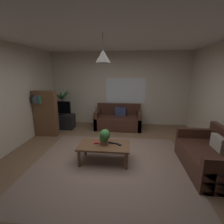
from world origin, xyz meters
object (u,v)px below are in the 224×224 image
potted_plant_on_table (105,136)px  couch_under_window (118,120)px  book_on_table_0 (96,142)px  couch_right_side (210,158)px  tv (60,108)px  potted_palm_corner (63,109)px  bookshelf_corner (45,113)px  coffee_table (104,147)px  pendant_lamp (103,56)px  tv_stand (61,121)px  remote_on_table_1 (111,143)px  remote_on_table_0 (118,144)px

potted_plant_on_table → couch_under_window: bearing=86.3°
book_on_table_0 → potted_plant_on_table: bearing=-12.8°
couch_right_side → book_on_table_0: size_ratio=13.58×
potted_plant_on_table → tv: bearing=132.7°
couch_right_side → potted_palm_corner: size_ratio=1.10×
bookshelf_corner → potted_palm_corner: bearing=85.9°
coffee_table → pendant_lamp: pendant_lamp is taller
tv_stand → potted_palm_corner: 0.59m
book_on_table_0 → bookshelf_corner: (-1.84, 1.30, 0.30)m
book_on_table_0 → pendant_lamp: (0.18, -0.06, 1.81)m
tv → bookshelf_corner: bearing=-105.8°
coffee_table → pendant_lamp: (-0.00, -0.00, 1.89)m
remote_on_table_1 → tv: tv is taller
couch_right_side → remote_on_table_0: (-1.85, 0.14, 0.14)m
remote_on_table_1 → bookshelf_corner: bookshelf_corner is taller
remote_on_table_1 → potted_plant_on_table: size_ratio=0.46×
potted_palm_corner → bookshelf_corner: bookshelf_corner is taller
couch_right_side → tv_stand: bearing=-118.3°
remote_on_table_1 → potted_plant_on_table: 0.24m
couch_under_window → remote_on_table_1: bearing=-90.1°
remote_on_table_1 → pendant_lamp: size_ratio=0.30×
remote_on_table_0 → bookshelf_corner: bearing=97.1°
potted_palm_corner → tv: bearing=-77.9°
couch_right_side → tv: (-3.99, 2.12, 0.47)m
couch_under_window → remote_on_table_0: bearing=-86.2°
couch_under_window → coffee_table: size_ratio=1.43×
tv → remote_on_table_1: bearing=-44.2°
potted_plant_on_table → pendant_lamp: bearing=-121.5°
tv → pendant_lamp: 3.10m
potted_plant_on_table → tv: 2.72m
bookshelf_corner → couch_under_window: bearing=23.2°
coffee_table → bookshelf_corner: size_ratio=0.79×
book_on_table_0 → potted_plant_on_table: potted_plant_on_table is taller
remote_on_table_1 → pendant_lamp: pendant_lamp is taller
couch_under_window → remote_on_table_1: size_ratio=9.89×
book_on_table_0 → potted_plant_on_table: (0.19, -0.04, 0.18)m
couch_right_side → potted_palm_corner: 4.86m
couch_under_window → coffee_table: 2.29m
book_on_table_0 → remote_on_table_1: book_on_table_0 is taller
coffee_table → tv: 2.75m
coffee_table → potted_palm_corner: size_ratio=0.80×
coffee_table → bookshelf_corner: bookshelf_corner is taller
potted_plant_on_table → potted_palm_corner: bearing=128.1°
remote_on_table_0 → pendant_lamp: size_ratio=0.30×
bookshelf_corner → pendant_lamp: pendant_lamp is taller
potted_plant_on_table → bookshelf_corner: size_ratio=0.25×
couch_right_side → potted_plant_on_table: bearing=-93.4°
book_on_table_0 → remote_on_table_1: size_ratio=0.69×
tv_stand → bookshelf_corner: (-0.19, -0.68, 0.47)m
book_on_table_0 → remote_on_table_0: book_on_table_0 is taller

